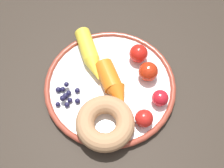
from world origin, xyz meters
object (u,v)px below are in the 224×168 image
object	(u,v)px
tomato_far	(144,118)
donut	(105,123)
carrot_yellow	(90,55)
blueberry_pile	(67,95)
tomato_mid	(160,98)
carrot_orange	(114,84)
tomato_extra	(148,72)
plate	(112,85)
dining_table	(117,123)
tomato_near	(139,54)

from	to	relation	value
tomato_far	donut	bearing A→B (deg)	78.93
carrot_yellow	blueberry_pile	size ratio (longest dim) A/B	2.36
carrot_yellow	donut	distance (m)	0.16
donut	tomato_far	size ratio (longest dim) A/B	3.19
blueberry_pile	tomato_mid	world-z (taller)	tomato_mid
carrot_orange	carrot_yellow	xyz separation A→B (m)	(0.08, 0.03, -0.00)
tomato_mid	tomato_extra	xyz separation A→B (m)	(0.06, 0.00, 0.00)
donut	tomato_far	world-z (taller)	same
donut	blueberry_pile	world-z (taller)	donut
plate	donut	size ratio (longest dim) A/B	2.45
plate	carrot_yellow	xyz separation A→B (m)	(0.07, 0.03, 0.02)
plate	tomato_extra	size ratio (longest dim) A/B	6.80
tomato_far	tomato_extra	world-z (taller)	tomato_extra
donut	dining_table	bearing A→B (deg)	-46.43
carrot_orange	tomato_mid	xyz separation A→B (m)	(-0.06, -0.08, -0.00)
donut	tomato_extra	distance (m)	0.14
dining_table	donut	xyz separation A→B (m)	(-0.04, 0.04, 0.12)
carrot_yellow	tomato_extra	size ratio (longest dim) A/B	3.23
blueberry_pile	tomato_mid	xyz separation A→B (m)	(-0.07, -0.18, 0.01)
plate	tomato_mid	size ratio (longest dim) A/B	8.35
blueberry_pile	tomato_extra	size ratio (longest dim) A/B	1.36
carrot_yellow	donut	bearing A→B (deg)	174.06
blueberry_pile	tomato_near	bearing A→B (deg)	-76.19
dining_table	tomato_mid	size ratio (longest dim) A/B	31.97
tomato_far	tomato_extra	size ratio (longest dim) A/B	0.87
carrot_orange	tomato_extra	bearing A→B (deg)	-86.35
carrot_yellow	donut	size ratio (longest dim) A/B	1.16
tomato_near	tomato_far	size ratio (longest dim) A/B	1.13
dining_table	carrot_yellow	distance (m)	0.17
tomato_near	carrot_orange	bearing A→B (deg)	126.11
plate	tomato_far	world-z (taller)	tomato_far
dining_table	carrot_yellow	world-z (taller)	carrot_yellow
dining_table	plate	xyz separation A→B (m)	(0.05, -0.00, 0.10)
blueberry_pile	tomato_far	xyz separation A→B (m)	(-0.10, -0.13, 0.01)
tomato_mid	tomato_extra	world-z (taller)	tomato_extra
carrot_yellow	tomato_mid	xyz separation A→B (m)	(-0.14, -0.10, -0.00)
blueberry_pile	donut	bearing A→B (deg)	-147.08
dining_table	blueberry_pile	bearing A→B (deg)	61.93
blueberry_pile	tomato_mid	size ratio (longest dim) A/B	1.68
carrot_yellow	tomato_far	distance (m)	0.18
donut	tomato_extra	bearing A→B (deg)	-56.60
carrot_yellow	tomato_mid	distance (m)	0.18
donut	tomato_near	distance (m)	0.17
carrot_orange	plate	bearing A→B (deg)	2.90
carrot_orange	carrot_yellow	bearing A→B (deg)	17.25
carrot_yellow	tomato_near	world-z (taller)	tomato_near
plate	blueberry_pile	size ratio (longest dim) A/B	4.99
donut	tomato_near	bearing A→B (deg)	-42.39
donut	plate	bearing A→B (deg)	-26.29
plate	blueberry_pile	world-z (taller)	blueberry_pile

